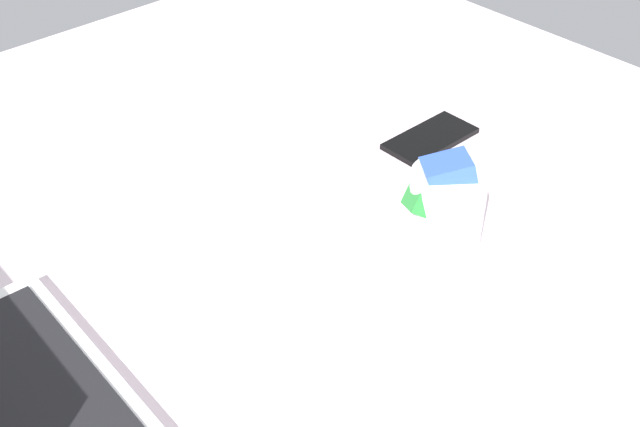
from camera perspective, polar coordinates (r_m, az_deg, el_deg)
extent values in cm
cube|color=silver|center=(100.98, 5.91, -9.84)|extent=(180.00, 140.00, 18.00)
cube|color=black|center=(86.59, -20.58, -12.23)|extent=(29.63, 18.09, 0.40)
cylinder|color=silver|center=(98.95, 8.65, 0.11)|extent=(9.00, 9.00, 11.00)
cube|color=orange|center=(100.50, 8.84, -0.36)|extent=(6.79, 6.11, 4.71)
cube|color=#268C33|center=(96.53, 7.63, 0.57)|extent=(6.25, 7.04, 5.83)
cube|color=blue|center=(96.38, 8.80, 2.93)|extent=(8.29, 8.06, 4.66)
cube|color=black|center=(121.62, 7.60, 5.15)|extent=(6.82, 14.01, 0.80)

